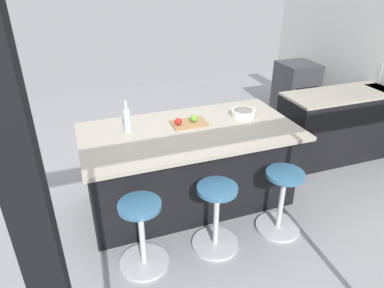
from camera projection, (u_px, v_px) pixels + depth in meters
The scene contains 12 objects.
ground_plane at pixel (171, 196), 4.01m from camera, with size 8.13×8.13×0.00m, color gray.
sink_cabinet at pixel (362, 121), 4.75m from camera, with size 2.36×0.60×1.20m.
oven_range at pixel (296, 89), 6.03m from camera, with size 0.60×0.61×0.89m.
kitchen_island at pixel (189, 166), 3.73m from camera, with size 2.17×1.14×0.90m.
stool_by_window at pixel (281, 203), 3.38m from camera, with size 0.44×0.44×0.66m.
stool_middle at pixel (216, 219), 3.17m from camera, with size 0.44×0.44×0.66m.
stool_near_camera at pixel (142, 237), 2.97m from camera, with size 0.44×0.44×0.66m.
cutting_board at pixel (189, 123), 3.61m from camera, with size 0.36×0.24×0.02m, color olive.
apple_green at pixel (194, 118), 3.60m from camera, with size 0.08×0.08×0.08m, color #609E2D.
apple_red at pixel (178, 121), 3.53m from camera, with size 0.07×0.07×0.07m, color red.
water_bottle at pixel (127, 119), 3.41m from camera, with size 0.06×0.06×0.31m.
fruit_bowl at pixel (243, 113), 3.78m from camera, with size 0.26×0.26×0.07m.
Camera 1 is at (0.88, 3.16, 2.39)m, focal length 32.63 mm.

